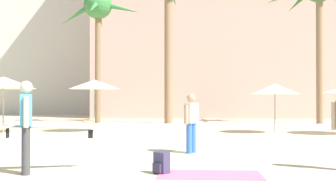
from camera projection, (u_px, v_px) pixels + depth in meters
name	position (u px, v px, depth m)	size (l,w,h in m)	color
hotel_pink	(239.00, 6.00, 36.61)	(24.18, 9.21, 19.33)	#DB9989
palm_tree_far_left	(98.00, 13.00, 26.35)	(5.29, 5.29, 8.29)	brown
palm_tree_center	(169.00, 1.00, 25.93)	(6.01, 5.87, 9.44)	#896B4C
cafe_umbrella_0	(94.00, 84.00, 18.91)	(2.30, 2.30, 2.35)	gray
cafe_umbrella_1	(275.00, 89.00, 18.24)	(2.12, 2.12, 2.14)	gray
cafe_umbrella_3	(3.00, 83.00, 18.04)	(2.75, 2.75, 2.44)	gray
beach_towel	(210.00, 175.00, 8.03)	(1.98, 1.02, 0.01)	#EF6684
backpack	(161.00, 163.00, 8.18)	(0.35, 0.35, 0.42)	#393655
person_mid_left	(28.00, 124.00, 8.27)	(2.92, 1.18, 1.81)	#3D3D42
person_far_right	(191.00, 121.00, 11.39)	(0.41, 0.56, 1.61)	blue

